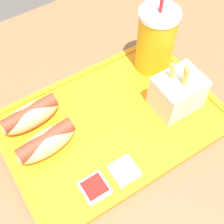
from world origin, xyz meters
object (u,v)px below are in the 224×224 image
at_px(soda_cup, 156,41).
at_px(fries_carton, 178,92).
at_px(hot_dog_far, 31,115).
at_px(sauce_cup_ketchup, 95,188).
at_px(sauce_cup_mayo, 124,171).
at_px(hot_dog_near, 47,142).

height_order(soda_cup, fries_carton, soda_cup).
bearing_deg(hot_dog_far, sauce_cup_ketchup, -80.31).
relative_size(sauce_cup_mayo, sauce_cup_ketchup, 1.00).
height_order(hot_dog_far, fries_carton, fries_carton).
relative_size(hot_dog_near, sauce_cup_mayo, 2.72).
height_order(sauce_cup_mayo, sauce_cup_ketchup, same).
xyz_separation_m(hot_dog_far, hot_dog_near, (0.00, -0.07, 0.00)).
bearing_deg(hot_dog_near, sauce_cup_ketchup, -74.71).
bearing_deg(sauce_cup_mayo, fries_carton, 22.16).
xyz_separation_m(fries_carton, sauce_cup_mayo, (-0.17, -0.07, -0.03)).
height_order(soda_cup, sauce_cup_ketchup, soda_cup).
bearing_deg(fries_carton, soda_cup, 76.54).
xyz_separation_m(soda_cup, sauce_cup_mayo, (-0.19, -0.18, -0.06)).
bearing_deg(fries_carton, sauce_cup_ketchup, -163.58).
bearing_deg(sauce_cup_ketchup, hot_dog_near, 105.29).
xyz_separation_m(hot_dog_far, sauce_cup_mayo, (0.09, -0.18, -0.02)).
xyz_separation_m(sauce_cup_mayo, sauce_cup_ketchup, (-0.06, 0.00, 0.00)).
distance_m(soda_cup, sauce_cup_ketchup, 0.31).
distance_m(fries_carton, sauce_cup_mayo, 0.18).
xyz_separation_m(hot_dog_far, fries_carton, (0.26, -0.11, 0.01)).
relative_size(soda_cup, sauce_cup_ketchup, 3.97).
xyz_separation_m(soda_cup, hot_dog_near, (-0.28, -0.06, -0.05)).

